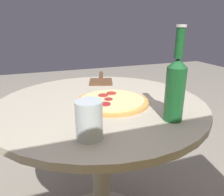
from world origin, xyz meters
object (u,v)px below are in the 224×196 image
Objects in this scene: pizza_paddle at (101,80)px; drinking_glass at (89,120)px; beer_bottle at (175,87)px; pizza at (112,101)px.

drinking_glass is (0.22, 0.59, 0.05)m from pizza_paddle.
pizza_paddle is (0.07, -0.56, -0.11)m from beer_bottle.
pizza_paddle is at bearing -82.72° from beer_bottle.
beer_bottle is (-0.13, 0.22, 0.11)m from pizza.
pizza_paddle is at bearing -100.24° from pizza.
pizza is 1.05× the size of pizza_paddle.
beer_bottle is 0.30m from drinking_glass.
drinking_glass reaches higher than pizza_paddle.
drinking_glass is (0.29, 0.02, -0.06)m from beer_bottle.
pizza is 0.35m from pizza_paddle.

